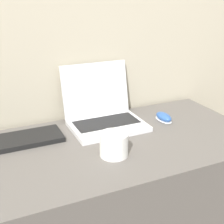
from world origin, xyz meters
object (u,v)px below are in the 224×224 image
object	(u,v)px
computer_mouse	(164,117)
external_keyboard	(9,142)
laptop	(103,111)
drink_cup	(113,144)

from	to	relation	value
computer_mouse	external_keyboard	bearing A→B (deg)	176.09
laptop	external_keyboard	xyz separation A→B (m)	(-0.41, -0.03, -0.05)
computer_mouse	external_keyboard	distance (m)	0.68
external_keyboard	computer_mouse	bearing A→B (deg)	-3.91
drink_cup	computer_mouse	world-z (taller)	drink_cup
laptop	external_keyboard	bearing A→B (deg)	-175.26
laptop	external_keyboard	world-z (taller)	laptop
drink_cup	computer_mouse	distance (m)	0.40
drink_cup	external_keyboard	bearing A→B (deg)	143.64
laptop	external_keyboard	size ratio (longest dim) A/B	0.77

